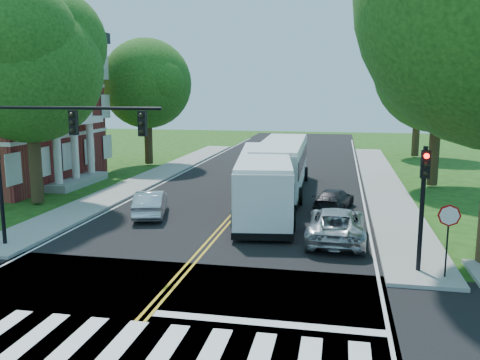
% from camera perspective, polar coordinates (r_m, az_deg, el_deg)
% --- Properties ---
extents(ground, '(140.00, 140.00, 0.00)m').
position_cam_1_polar(ground, '(14.23, -12.76, -17.00)').
color(ground, '#1A4210').
rests_on(ground, ground).
extents(road, '(14.00, 96.00, 0.01)m').
position_cam_1_polar(road, '(30.68, 0.94, -2.05)').
color(road, black).
rests_on(road, ground).
extents(cross_road, '(60.00, 12.00, 0.01)m').
position_cam_1_polar(cross_road, '(14.23, -12.76, -16.98)').
color(cross_road, black).
rests_on(cross_road, ground).
extents(center_line, '(0.36, 70.00, 0.01)m').
position_cam_1_polar(center_line, '(34.55, 2.13, -0.68)').
color(center_line, gold).
rests_on(center_line, road).
extents(edge_line_w, '(0.12, 70.00, 0.01)m').
position_cam_1_polar(edge_line_w, '(36.23, -8.55, -0.29)').
color(edge_line_w, silver).
rests_on(edge_line_w, road).
extents(edge_line_e, '(0.12, 70.00, 0.01)m').
position_cam_1_polar(edge_line_e, '(34.16, 13.47, -1.07)').
color(edge_line_e, silver).
rests_on(edge_line_e, road).
extents(crosswalk, '(12.60, 3.00, 0.01)m').
position_cam_1_polar(crosswalk, '(13.82, -13.64, -17.82)').
color(crosswalk, silver).
rests_on(crosswalk, road).
extents(stop_bar, '(6.60, 0.40, 0.01)m').
position_cam_1_polar(stop_bar, '(14.71, 2.99, -15.74)').
color(stop_bar, silver).
rests_on(stop_bar, road).
extents(sidewalk_nw, '(2.60, 40.00, 0.15)m').
position_cam_1_polar(sidewalk_nw, '(39.51, -9.14, 0.63)').
color(sidewalk_nw, gray).
rests_on(sidewalk_nw, ground).
extents(sidewalk_ne, '(2.60, 40.00, 0.15)m').
position_cam_1_polar(sidewalk_ne, '(37.19, 15.61, -0.19)').
color(sidewalk_ne, gray).
rests_on(sidewalk_ne, ground).
extents(tree_west_near, '(8.00, 8.00, 11.40)m').
position_cam_1_polar(tree_west_near, '(30.61, -22.64, 11.34)').
color(tree_west_near, '#372916').
rests_on(tree_west_near, ground).
extents(tree_west_far, '(7.60, 7.60, 10.67)m').
position_cam_1_polar(tree_west_far, '(44.64, -10.43, 10.58)').
color(tree_west_far, '#372916').
rests_on(tree_west_far, ground).
extents(tree_east_mid, '(8.40, 8.40, 11.93)m').
position_cam_1_polar(tree_east_mid, '(36.09, 21.50, 11.62)').
color(tree_east_mid, '#372916').
rests_on(tree_east_mid, ground).
extents(tree_east_far, '(7.20, 7.20, 10.34)m').
position_cam_1_polar(tree_east_far, '(52.02, 19.44, 9.93)').
color(tree_east_far, '#372916').
rests_on(tree_east_far, ground).
extents(signal_nw, '(7.15, 0.46, 5.66)m').
position_cam_1_polar(signal_nw, '(21.26, -20.69, 3.89)').
color(signal_nw, black).
rests_on(signal_nw, ground).
extents(signal_ne, '(0.30, 0.46, 4.40)m').
position_cam_1_polar(signal_ne, '(18.51, 19.88, -1.31)').
color(signal_ne, black).
rests_on(signal_ne, ground).
extents(stop_sign, '(0.76, 0.08, 2.53)m').
position_cam_1_polar(stop_sign, '(18.41, 22.38, -4.51)').
color(stop_sign, black).
rests_on(stop_sign, ground).
extents(bus_lead, '(4.26, 12.37, 3.14)m').
position_cam_1_polar(bus_lead, '(27.03, 2.75, -0.12)').
color(bus_lead, white).
rests_on(bus_lead, road).
extents(bus_follow, '(3.30, 12.53, 3.22)m').
position_cam_1_polar(bus_follow, '(32.62, 4.71, 1.68)').
color(bus_follow, white).
rests_on(bus_follow, road).
extents(hatchback, '(2.42, 4.30, 1.34)m').
position_cam_1_polar(hatchback, '(26.59, -10.00, -2.59)').
color(hatchback, silver).
rests_on(hatchback, road).
extents(suv, '(2.45, 5.23, 1.45)m').
position_cam_1_polar(suv, '(22.31, 10.74, -4.90)').
color(suv, '#A7AAAE').
rests_on(suv, road).
extents(dark_sedan, '(2.41, 4.19, 1.14)m').
position_cam_1_polar(dark_sedan, '(28.10, 10.49, -2.14)').
color(dark_sedan, black).
rests_on(dark_sedan, road).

